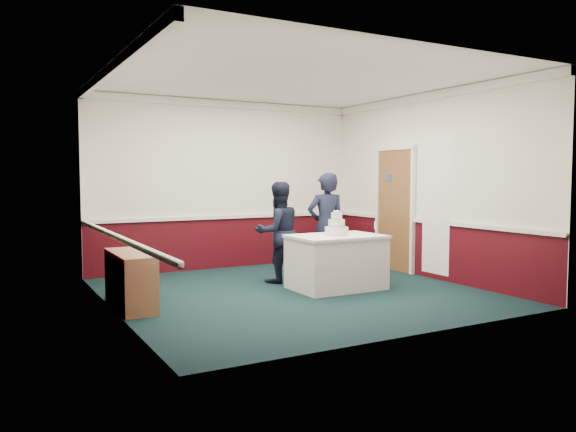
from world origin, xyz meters
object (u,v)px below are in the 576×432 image
cake_table (336,262)px  cake_knife (343,236)px  wedding_cake (337,228)px  person_man (278,232)px  person_woman (326,227)px  champagne_flute (376,226)px  sideboard (131,280)px

cake_table → cake_knife: size_ratio=6.00×
cake_knife → cake_table: bearing=59.7°
cake_knife → wedding_cake: bearing=59.7°
person_man → person_woman: bearing=162.6°
wedding_cake → person_man: size_ratio=0.23×
cake_knife → person_man: bearing=92.3°
cake_table → person_woman: 0.82m
cake_knife → champagne_flute: bearing=-30.3°
wedding_cake → champagne_flute: wedding_cake is taller
wedding_cake → person_woman: bearing=70.4°
cake_table → person_man: size_ratio=0.84×
sideboard → wedding_cake: wedding_cake is taller
sideboard → wedding_cake: (2.93, -0.22, 0.55)m
champagne_flute → person_woman: person_woman is taller
champagne_flute → person_woman: size_ratio=0.12×
cake_table → person_man: bearing=120.2°
cake_table → person_woman: person_woman is taller
wedding_cake → cake_knife: (-0.03, -0.20, -0.11)m
cake_knife → champagne_flute: (0.53, -0.08, 0.14)m
champagne_flute → cake_knife: bearing=171.4°
champagne_flute → person_woman: 0.96m
cake_table → cake_knife: bearing=-98.5°
sideboard → person_man: bearing=14.9°
person_man → sideboard: bearing=15.1°
champagne_flute → person_man: size_ratio=0.13×
sideboard → person_woman: bearing=7.5°
cake_table → champagne_flute: champagne_flute is taller
sideboard → champagne_flute: size_ratio=5.85×
wedding_cake → champagne_flute: bearing=-29.2°
sideboard → cake_knife: size_ratio=5.45×
sideboard → person_man: size_ratio=0.77×
person_man → person_woman: (0.74, -0.23, 0.07)m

